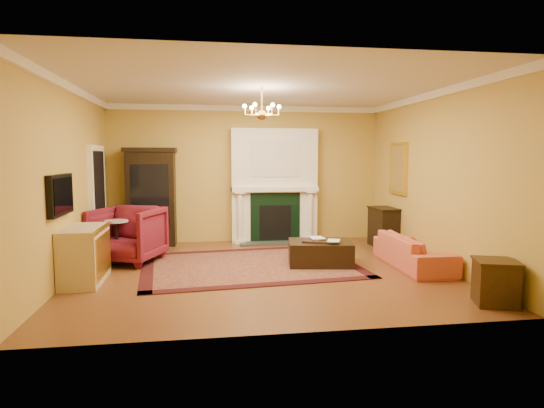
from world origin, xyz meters
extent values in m
cube|color=brown|center=(0.00, 0.00, -0.01)|extent=(6.00, 5.50, 0.02)
cube|color=silver|center=(0.00, 0.00, 3.01)|extent=(6.00, 5.50, 0.02)
cube|color=gold|center=(0.00, 2.76, 1.50)|extent=(6.00, 0.02, 3.00)
cube|color=gold|center=(0.00, -2.76, 1.50)|extent=(6.00, 0.02, 3.00)
cube|color=gold|center=(-3.01, 0.00, 1.50)|extent=(0.02, 5.50, 3.00)
cube|color=gold|center=(3.01, 0.00, 1.50)|extent=(0.02, 5.50, 3.00)
cube|color=white|center=(0.60, 2.59, 1.25)|extent=(1.90, 0.32, 2.50)
cube|color=silver|center=(0.60, 2.42, 1.85)|extent=(1.10, 0.01, 0.80)
cube|color=black|center=(0.60, 2.42, 0.55)|extent=(1.10, 0.02, 1.10)
cube|color=black|center=(0.60, 2.42, 0.45)|extent=(0.70, 0.02, 0.75)
cube|color=#333333|center=(0.60, 2.30, 0.02)|extent=(1.60, 0.50, 0.04)
cube|color=white|center=(0.60, 2.53, 1.18)|extent=(1.90, 0.44, 0.10)
cylinder|color=white|center=(-0.18, 2.41, 0.59)|extent=(0.14, 0.14, 1.18)
cylinder|color=white|center=(1.38, 2.41, 0.59)|extent=(0.14, 0.14, 1.18)
cube|color=white|center=(0.00, 2.71, 2.94)|extent=(6.00, 0.08, 0.12)
cube|color=white|center=(-2.96, 0.00, 2.94)|extent=(0.08, 5.50, 0.12)
cube|color=white|center=(2.96, 0.00, 2.94)|extent=(0.08, 5.50, 0.12)
cube|color=white|center=(-2.96, 1.70, 1.05)|extent=(0.08, 1.05, 2.10)
cube|color=black|center=(-2.92, 1.70, 1.02)|extent=(0.02, 0.85, 1.95)
cube|color=black|center=(-2.95, -0.60, 1.35)|extent=(0.08, 0.95, 0.58)
cube|color=black|center=(-2.90, -0.60, 1.35)|extent=(0.01, 0.85, 0.48)
cube|color=yellow|center=(2.97, 1.40, 1.65)|extent=(0.05, 0.76, 1.05)
cube|color=white|center=(2.94, 1.40, 1.65)|extent=(0.01, 0.62, 0.90)
cylinder|color=#BF8034|center=(0.00, 0.00, 2.80)|extent=(0.03, 0.03, 0.40)
sphere|color=#BF8034|center=(0.00, 0.00, 2.55)|extent=(0.16, 0.16, 0.16)
sphere|color=#FFE5B2|center=(0.28, 0.00, 2.69)|extent=(0.07, 0.07, 0.07)
sphere|color=#FFE5B2|center=(0.14, 0.24, 2.69)|extent=(0.07, 0.07, 0.07)
sphere|color=#FFE5B2|center=(-0.14, 0.24, 2.69)|extent=(0.07, 0.07, 0.07)
sphere|color=#FFE5B2|center=(-0.28, 0.00, 2.69)|extent=(0.07, 0.07, 0.07)
sphere|color=#FFE5B2|center=(-0.14, -0.24, 2.69)|extent=(0.07, 0.07, 0.07)
sphere|color=#FFE5B2|center=(0.14, -0.24, 2.69)|extent=(0.07, 0.07, 0.07)
cube|color=#410E0F|center=(-0.17, 0.37, 0.01)|extent=(3.89, 3.07, 0.01)
cube|color=black|center=(-2.05, 2.49, 0.99)|extent=(1.01, 0.48, 1.99)
imported|color=maroon|center=(-2.30, 0.92, 0.55)|extent=(1.35, 1.31, 1.10)
cylinder|color=black|center=(-2.51, 1.02, 0.02)|extent=(0.30, 0.30, 0.04)
cylinder|color=black|center=(-2.51, 1.02, 0.38)|extent=(0.06, 0.06, 0.67)
cylinder|color=white|center=(-2.51, 1.02, 0.74)|extent=(0.42, 0.42, 0.03)
cube|color=beige|center=(-2.73, -0.32, 0.42)|extent=(0.54, 1.13, 0.84)
imported|color=#B9573A|center=(2.59, -0.16, 0.37)|extent=(0.59, 1.89, 0.74)
cube|color=#36220E|center=(2.72, -2.19, 0.28)|extent=(0.61, 0.61, 0.55)
cube|color=black|center=(2.78, 1.61, 0.40)|extent=(0.45, 0.74, 0.80)
cube|color=black|center=(1.05, 0.23, 0.22)|extent=(1.19, 0.94, 0.40)
cube|color=black|center=(1.00, 0.18, 0.44)|extent=(0.62, 0.56, 0.03)
imported|color=gray|center=(0.90, 0.27, 0.60)|extent=(0.22, 0.04, 0.30)
imported|color=gray|center=(1.13, 0.04, 0.59)|extent=(0.20, 0.09, 0.28)
cylinder|color=gray|center=(0.09, 2.53, 1.28)|extent=(0.12, 0.12, 0.10)
cone|color=black|center=(0.09, 2.53, 1.52)|extent=(0.18, 0.18, 0.38)
cylinder|color=gray|center=(1.26, 2.53, 1.28)|extent=(0.11, 0.11, 0.09)
cone|color=black|center=(1.26, 2.53, 1.49)|extent=(0.16, 0.16, 0.34)
camera|label=1|loc=(-0.94, -7.36, 1.88)|focal=30.00mm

